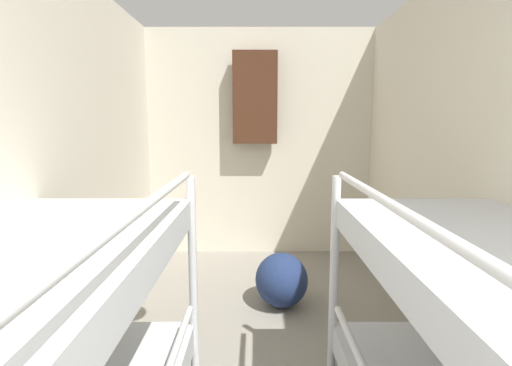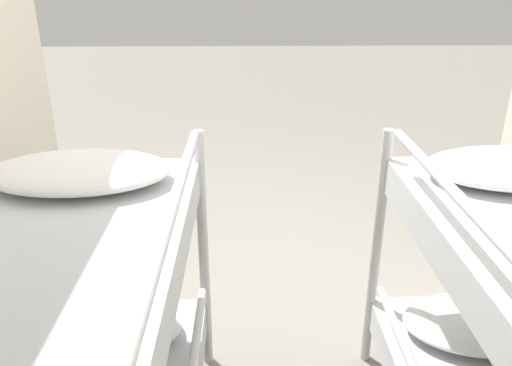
# 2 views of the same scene
# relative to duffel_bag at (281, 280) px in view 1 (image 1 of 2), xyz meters

# --- Properties ---
(wall_left) EXTENTS (0.06, 4.65, 2.32)m
(wall_left) POSITION_rel_duffel_bag_xyz_m (-1.34, -0.99, 0.96)
(wall_left) COLOR beige
(wall_left) RESTS_ON ground_plane
(wall_right) EXTENTS (0.06, 4.65, 2.32)m
(wall_right) POSITION_rel_duffel_bag_xyz_m (1.03, -0.99, 0.96)
(wall_right) COLOR beige
(wall_right) RESTS_ON ground_plane
(wall_back) EXTENTS (2.42, 0.06, 2.32)m
(wall_back) POSITION_rel_duffel_bag_xyz_m (-0.15, 1.30, 0.96)
(wall_back) COLOR beige
(wall_back) RESTS_ON ground_plane
(duffel_bag) EXTENTS (0.40, 0.47, 0.40)m
(duffel_bag) POSITION_rel_duffel_bag_xyz_m (0.00, 0.00, 0.00)
(duffel_bag) COLOR navy
(duffel_bag) RESTS_ON ground_plane
(hanging_coat) EXTENTS (0.44, 0.12, 0.90)m
(hanging_coat) POSITION_rel_duffel_bag_xyz_m (-0.20, 1.15, 1.42)
(hanging_coat) COLOR #472819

